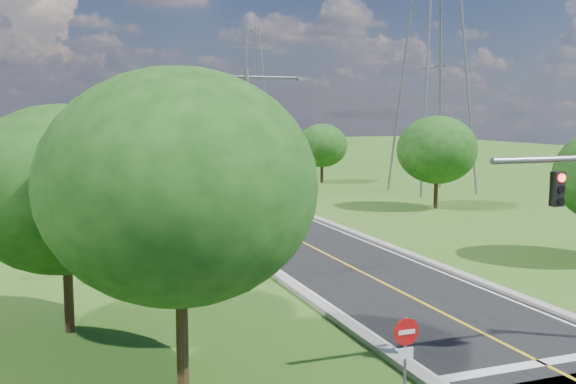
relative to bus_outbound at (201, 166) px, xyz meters
name	(u,v)px	position (x,y,z in m)	size (l,w,h in m)	color
ground	(180,181)	(-2.88, -1.22, -1.60)	(260.00, 260.00, 0.00)	#2A5B19
road	(171,176)	(-2.88, 4.78, -1.57)	(8.00, 150.00, 0.06)	black
curb_left	(138,177)	(-7.13, 4.78, -1.49)	(0.50, 150.00, 0.22)	gray
curb_right	(204,174)	(1.37, 4.78, -1.49)	(0.50, 150.00, 0.22)	gray
do_not_enter_left	(406,343)	(-8.48, -62.75, 0.18)	(0.76, 0.11, 2.50)	slate
speed_limit_sign	(284,185)	(2.32, -23.24, 0.00)	(0.55, 0.09, 2.40)	slate
overpass	(116,138)	(-2.88, 78.78, 0.81)	(30.00, 3.00, 3.20)	gray
streetlight_near_left	(247,158)	(-8.88, -49.22, 4.35)	(5.90, 0.25, 10.00)	slate
streetlight_mid_left	(146,136)	(-8.88, -16.22, 4.35)	(5.90, 0.25, 10.00)	slate
streetlight_far_right	(197,128)	(3.12, 16.78, 4.35)	(5.90, 0.25, 10.00)	slate
power_tower_near	(435,53)	(19.12, -21.22, 12.41)	(9.00, 6.40, 28.00)	slate
power_tower_far	(252,85)	(23.12, 53.78, 12.41)	(9.00, 6.40, 28.00)	slate
tree_la	(64,189)	(-16.88, -53.22, 3.67)	(7.14, 7.14, 8.30)	black
tree_lb	(25,166)	(-18.88, -33.22, 3.05)	(6.30, 6.30, 7.33)	black
tree_lc	(44,139)	(-17.88, -11.22, 3.98)	(7.56, 7.56, 8.79)	black
tree_ld	(29,137)	(-19.88, 12.78, 3.36)	(6.72, 6.72, 7.82)	black
tree_le	(50,136)	(-17.38, 36.78, 2.74)	(5.88, 5.88, 6.84)	black
tree_lf	(179,186)	(-13.88, -59.22, 4.29)	(7.98, 7.98, 9.28)	black
tree_rb	(437,150)	(13.12, -31.22, 3.36)	(6.72, 6.72, 7.82)	black
tree_rc	(322,146)	(12.12, -9.22, 2.74)	(5.88, 5.88, 6.84)	black
tree_rd	(271,132)	(14.12, 14.78, 3.67)	(7.14, 7.14, 8.30)	black
tree_re	(217,136)	(11.62, 38.78, 2.43)	(5.46, 5.46, 6.35)	black
tree_rf	(210,130)	(15.12, 58.78, 3.05)	(6.30, 6.30, 7.33)	black
bus_outbound	(201,166)	(0.00, 0.00, 0.00)	(2.58, 11.04, 3.07)	white
bus_inbound	(162,172)	(-6.08, -8.00, 0.17)	(2.87, 12.28, 3.42)	silver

